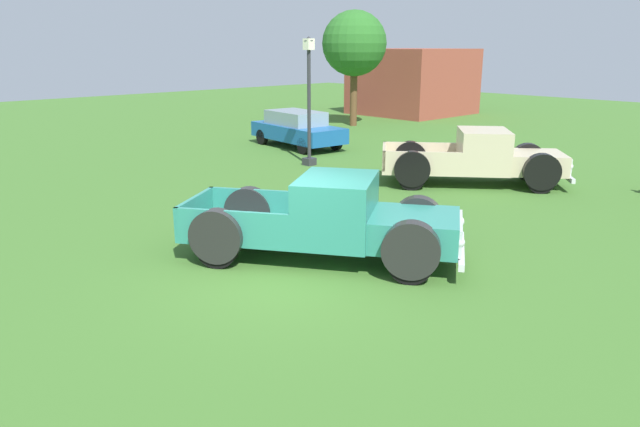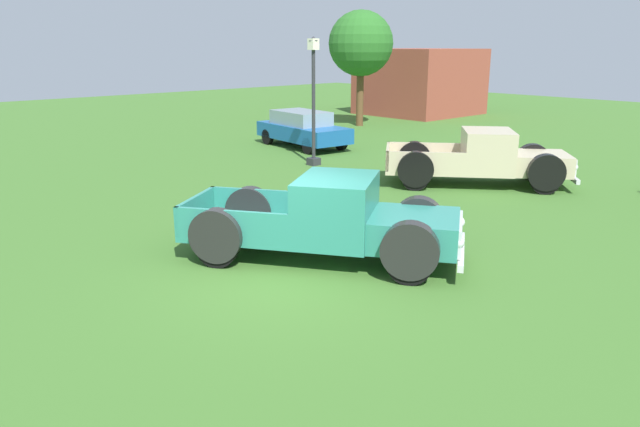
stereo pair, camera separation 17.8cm
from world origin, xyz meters
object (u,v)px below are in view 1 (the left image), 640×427
at_px(lamp_post_near, 309,99).
at_px(oak_tree_east, 354,44).
at_px(pickup_truck_behind_left, 485,159).
at_px(pickup_truck_foreground, 340,221).
at_px(sedan_distant_b, 297,128).

xyz_separation_m(lamp_post_near, oak_tree_east, (-6.14, 8.69, 1.80)).
bearing_deg(pickup_truck_behind_left, pickup_truck_foreground, -78.33).
bearing_deg(oak_tree_east, pickup_truck_behind_left, -30.41).
bearing_deg(pickup_truck_behind_left, sedan_distant_b, 176.81).
bearing_deg(pickup_truck_foreground, oak_tree_east, 132.63).
bearing_deg(sedan_distant_b, pickup_truck_behind_left, -3.19).
relative_size(pickup_truck_foreground, sedan_distant_b, 1.22).
bearing_deg(pickup_truck_behind_left, lamp_post_near, -163.48).
height_order(pickup_truck_foreground, oak_tree_east, oak_tree_east).
bearing_deg(sedan_distant_b, lamp_post_near, -35.29).
distance_m(pickup_truck_foreground, oak_tree_east, 20.17).
bearing_deg(oak_tree_east, lamp_post_near, -54.76).
xyz_separation_m(pickup_truck_foreground, sedan_distant_b, (-10.45, 8.15, -0.02)).
relative_size(pickup_truck_foreground, lamp_post_near, 1.28).
height_order(pickup_truck_foreground, lamp_post_near, lamp_post_near).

